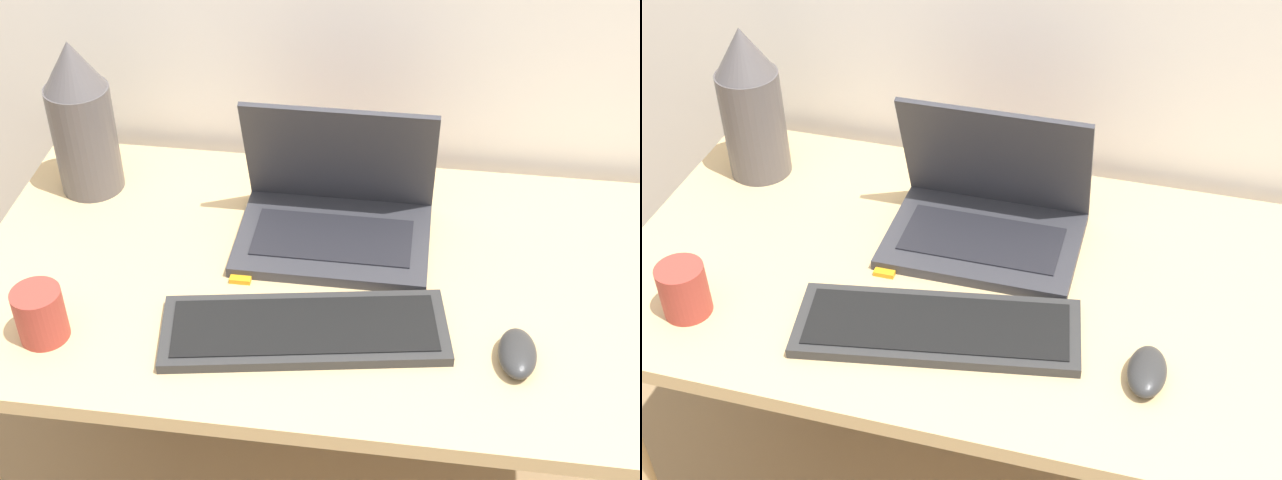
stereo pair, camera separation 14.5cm
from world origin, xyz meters
TOP-DOWN VIEW (x-y plane):
  - desk at (0.00, 0.35)m, footprint 1.34×0.70m
  - laptop at (-0.05, 0.46)m, footprint 0.34×0.24m
  - keyboard at (-0.07, 0.20)m, footprint 0.48×0.23m
  - mouse at (0.27, 0.18)m, footprint 0.06×0.10m
  - vase at (-0.54, 0.55)m, footprint 0.12×0.12m
  - mp3_player at (-0.19, 0.33)m, footprint 0.04×0.05m
  - mug at (-0.48, 0.14)m, footprint 0.08×0.08m

SIDE VIEW (x-z plane):
  - desk at x=0.00m, z-range 0.29..1.07m
  - mp3_player at x=-0.19m, z-range 0.78..0.79m
  - keyboard at x=-0.07m, z-range 0.78..0.80m
  - mouse at x=0.27m, z-range 0.78..0.81m
  - mug at x=-0.48m, z-range 0.78..0.87m
  - laptop at x=-0.05m, z-range 0.71..0.96m
  - vase at x=-0.54m, z-range 0.77..1.08m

